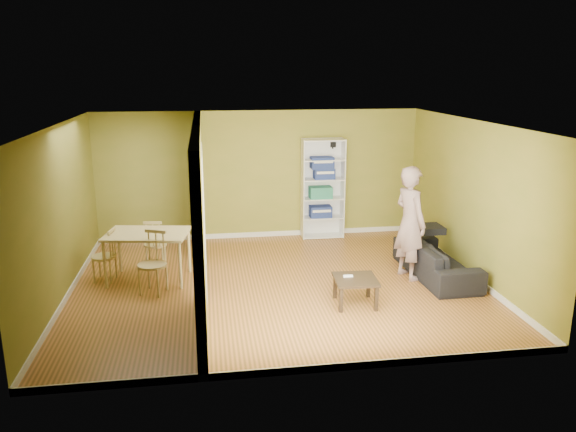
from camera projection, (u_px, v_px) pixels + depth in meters
The scene contains 16 objects.
room_shell at pixel (277, 207), 8.75m from camera, with size 6.50×6.50×6.50m.
partition at pixel (200, 210), 8.58m from camera, with size 0.22×5.50×2.60m, color olive, non-canonical shape.
wall_speaker at pixel (333, 145), 11.39m from camera, with size 0.10×0.10×0.10m, color black.
sofa at pixel (437, 254), 9.41m from camera, with size 0.87×2.03×0.77m, color #2E2D34.
person at pixel (411, 213), 9.17m from camera, with size 0.63×0.81×2.22m, color slate.
bookshelf at pixel (322, 188), 11.50m from camera, with size 0.86×0.38×2.04m.
paper_box_navy_a at pixel (320, 211), 11.57m from camera, with size 0.44×0.29×0.23m, color #32467D.
paper_box_teal at pixel (320, 192), 11.46m from camera, with size 0.46×0.30×0.23m, color #197B5F.
paper_box_navy_b at pixel (324, 173), 11.37m from camera, with size 0.41×0.27×0.21m, color navy.
paper_box_navy_c at pixel (322, 162), 11.31m from camera, with size 0.46×0.30×0.23m, color navy.
coffee_table at pixel (355, 282), 8.27m from camera, with size 0.62×0.62×0.41m.
game_controller at pixel (348, 276), 8.30m from camera, with size 0.14×0.04×0.03m, color white.
dining_table at pixel (147, 237), 9.14m from camera, with size 1.30×0.87×0.81m.
chair_left at pixel (104, 255), 9.18m from camera, with size 0.40×0.40×0.88m, color tan, non-canonical shape.
chair_near at pixel (152, 263), 8.65m from camera, with size 0.45×0.45×0.98m, color #D0B38A, non-canonical shape.
chair_far at pixel (155, 243), 9.83m from camera, with size 0.40×0.40×0.87m, color tan, non-canonical shape.
Camera 1 is at (-1.09, -8.43, 3.41)m, focal length 35.00 mm.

